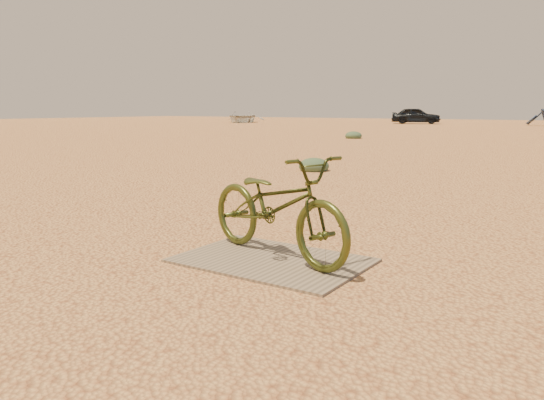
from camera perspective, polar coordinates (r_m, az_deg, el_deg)
The scene contains 7 objects.
ground at distance 4.44m, azimuth -2.98°, elevation -7.34°, with size 120.00×120.00×0.00m, color #E6A860.
plywood_board at distance 4.62m, azimuth 0.00°, elevation -6.51°, with size 1.58×1.09×0.02m, color #88745B.
bicycle at distance 4.59m, azimuth 0.48°, elevation -0.62°, with size 0.60×1.73×0.91m, color #3D4518.
car at distance 46.37m, azimuth 15.24°, elevation 8.75°, with size 1.59×3.95×1.35m, color black.
boat_near_left at distance 49.01m, azimuth -3.26°, elevation 8.93°, with size 3.53×4.94×1.02m, color silver.
kale_a at distance 11.29m, azimuth 4.52°, elevation 3.17°, with size 0.64×0.64×0.35m, color #495F40.
kale_c at distance 23.53m, azimuth 8.75°, elevation 6.57°, with size 0.73×0.73×0.40m, color #495F40.
Camera 1 is at (2.54, -3.40, 1.31)m, focal length 35.00 mm.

